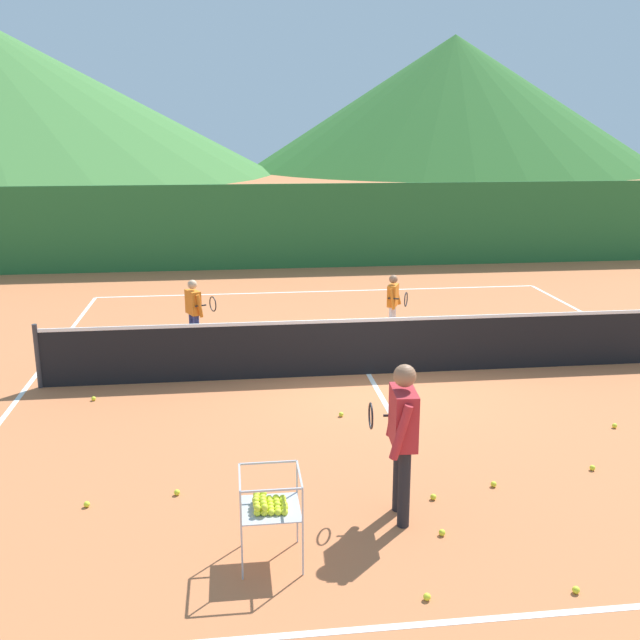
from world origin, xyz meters
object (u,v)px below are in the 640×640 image
(tennis_ball_2, at_px, (433,497))
(tennis_ball_4, at_px, (427,597))
(instructor, at_px, (402,428))
(tennis_ball_6, at_px, (592,468))
(student_0, at_px, (194,307))
(tennis_ball_11, at_px, (576,590))
(tennis_ball_0, at_px, (442,533))
(ball_cart, at_px, (268,505))
(tennis_net, at_px, (369,346))
(tennis_ball_3, at_px, (87,504))
(tennis_ball_8, at_px, (494,484))
(tennis_ball_5, at_px, (341,414))
(tennis_ball_9, at_px, (177,492))
(tennis_ball_1, at_px, (94,399))
(tennis_ball_7, at_px, (615,426))
(student_1, at_px, (393,299))

(tennis_ball_2, xyz_separation_m, tennis_ball_4, (-0.54, -1.74, 0.00))
(tennis_ball_2, height_order, tennis_ball_4, same)
(instructor, height_order, tennis_ball_6, instructor)
(student_0, xyz_separation_m, tennis_ball_11, (3.69, -8.09, -0.74))
(tennis_ball_0, bearing_deg, ball_cart, -173.01)
(tennis_net, distance_m, ball_cart, 5.61)
(tennis_ball_4, relative_size, tennis_ball_11, 1.00)
(tennis_ball_0, relative_size, tennis_ball_3, 1.00)
(tennis_ball_4, xyz_separation_m, tennis_ball_8, (1.32, 1.95, 0.00))
(tennis_ball_5, bearing_deg, tennis_ball_3, -145.01)
(tennis_ball_2, height_order, tennis_ball_9, same)
(tennis_ball_0, xyz_separation_m, tennis_ball_2, (0.11, 0.73, 0.00))
(ball_cart, bearing_deg, tennis_ball_0, 6.99)
(tennis_ball_0, relative_size, tennis_ball_9, 1.00)
(tennis_ball_5, height_order, tennis_ball_6, same)
(tennis_ball_1, xyz_separation_m, tennis_ball_3, (0.49, -3.30, 0.00))
(tennis_ball_4, distance_m, tennis_ball_5, 4.26)
(tennis_ball_7, bearing_deg, tennis_ball_4, -136.62)
(tennis_ball_8, distance_m, tennis_ball_9, 3.64)
(ball_cart, xyz_separation_m, tennis_ball_6, (4.01, 1.41, -0.56))
(tennis_ball_6, relative_size, tennis_ball_11, 1.00)
(student_1, bearing_deg, tennis_ball_5, -112.22)
(tennis_ball_2, xyz_separation_m, tennis_ball_5, (-0.66, 2.52, 0.00))
(tennis_ball_5, height_order, tennis_ball_11, same)
(instructor, xyz_separation_m, tennis_ball_9, (-2.40, 0.78, -1.00))
(tennis_ball_4, bearing_deg, tennis_ball_2, 72.70)
(instructor, xyz_separation_m, ball_cart, (-1.43, -0.62, -0.44))
(student_0, bearing_deg, tennis_ball_2, -65.35)
(tennis_ball_4, bearing_deg, student_0, 106.27)
(tennis_ball_2, bearing_deg, tennis_ball_1, 140.16)
(tennis_ball_9, bearing_deg, student_1, 57.80)
(ball_cart, xyz_separation_m, tennis_ball_4, (1.35, -0.79, -0.56))
(tennis_ball_2, bearing_deg, student_1, 81.40)
(tennis_ball_6, xyz_separation_m, tennis_ball_8, (-1.34, -0.26, 0.00))
(student_0, relative_size, ball_cart, 1.43)
(tennis_ball_6, bearing_deg, tennis_net, 118.02)
(instructor, height_order, tennis_ball_1, instructor)
(tennis_ball_6, bearing_deg, tennis_ball_2, -167.64)
(instructor, xyz_separation_m, tennis_ball_3, (-3.36, 0.63, -1.00))
(student_0, xyz_separation_m, tennis_ball_8, (3.66, -6.08, -0.74))
(tennis_ball_1, xyz_separation_m, tennis_ball_7, (7.36, -1.95, 0.00))
(tennis_ball_5, bearing_deg, student_0, 120.54)
(instructor, distance_m, tennis_ball_7, 4.14)
(tennis_ball_1, xyz_separation_m, tennis_ball_6, (6.43, -3.14, 0.00))
(tennis_net, relative_size, tennis_ball_5, 158.11)
(tennis_ball_7, distance_m, tennis_ball_8, 2.68)
(student_0, relative_size, tennis_ball_8, 18.96)
(student_0, xyz_separation_m, tennis_ball_2, (2.88, -6.28, -0.74))
(ball_cart, distance_m, tennis_ball_6, 4.28)
(student_0, relative_size, tennis_ball_11, 18.96)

